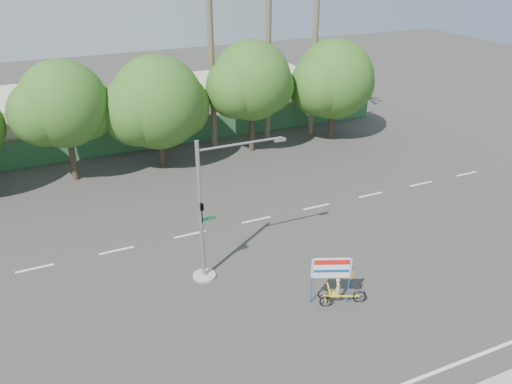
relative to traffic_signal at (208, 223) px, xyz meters
name	(u,v)px	position (x,y,z in m)	size (l,w,h in m)	color
ground	(288,313)	(2.20, -3.98, -2.92)	(120.00, 120.00, 0.00)	#33302D
fence	(164,135)	(2.20, 17.52, -1.92)	(38.00, 0.08, 2.00)	#336B3D
building_left	(21,122)	(-7.80, 22.02, -0.92)	(12.00, 8.00, 4.00)	beige
building_right	(237,98)	(10.20, 22.02, -1.12)	(14.00, 8.00, 3.60)	beige
tree_left	(63,107)	(-4.85, 14.02, 2.14)	(6.66, 5.60, 8.07)	#473828
tree_center	(157,105)	(1.14, 14.02, 1.55)	(7.62, 6.40, 7.85)	#473828
tree_right	(251,83)	(8.15, 14.02, 2.32)	(6.90, 5.80, 8.36)	#473828
tree_far_right	(333,82)	(15.15, 14.02, 1.73)	(7.38, 6.20, 7.94)	#473828
palm_tall	(269,4)	(10.20, 15.52, 7.55)	(3.73, 3.79, 17.45)	#70604C
palm_mid	(316,16)	(14.20, 15.52, 6.48)	(3.73, 3.79, 15.45)	#70604C
palm_short	(210,31)	(5.70, 15.52, 5.94)	(3.73, 3.79, 14.45)	#70604C
traffic_signal	(208,223)	(0.00, 0.00, 0.00)	(4.72, 1.10, 7.00)	gray
trike_billboard	(336,284)	(4.43, -4.15, -1.91)	(2.38, 1.15, 2.50)	black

